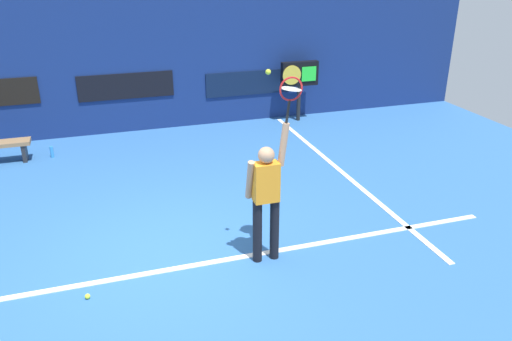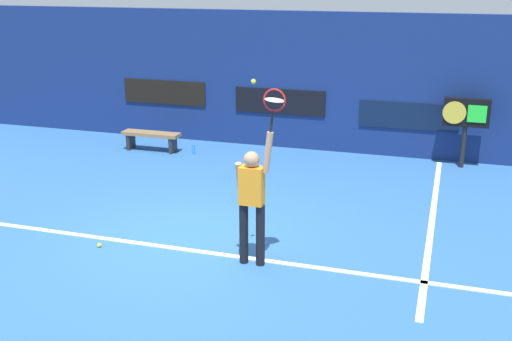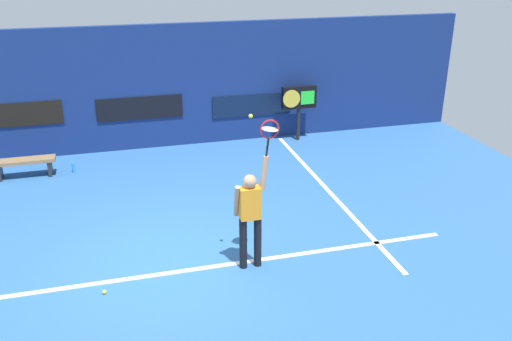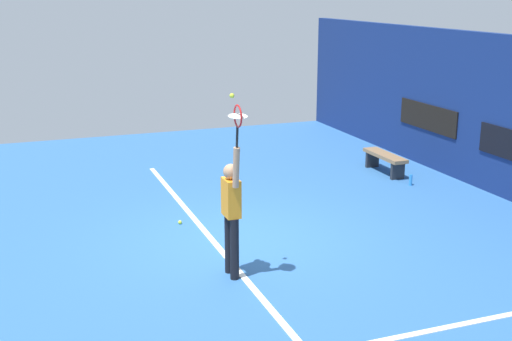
{
  "view_description": "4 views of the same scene",
  "coord_description": "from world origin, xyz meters",
  "px_view_note": "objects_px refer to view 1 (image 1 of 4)",
  "views": [
    {
      "loc": [
        -0.66,
        -6.33,
        3.99
      ],
      "look_at": [
        1.22,
        -0.45,
        1.33
      ],
      "focal_mm": 35.57,
      "sensor_mm": 36.0,
      "label": 1
    },
    {
      "loc": [
        3.88,
        -8.46,
        4.04
      ],
      "look_at": [
        1.35,
        -0.43,
        1.38
      ],
      "focal_mm": 44.05,
      "sensor_mm": 36.0,
      "label": 2
    },
    {
      "loc": [
        -0.65,
        -8.27,
        5.12
      ],
      "look_at": [
        1.62,
        0.15,
        1.45
      ],
      "focal_mm": 38.35,
      "sensor_mm": 36.0,
      "label": 3
    },
    {
      "loc": [
        9.87,
        -3.37,
        4.05
      ],
      "look_at": [
        1.17,
        -0.13,
        1.51
      ],
      "focal_mm": 46.52,
      "sensor_mm": 36.0,
      "label": 4
    }
  ],
  "objects_px": {
    "tennis_player": "(266,194)",
    "water_bottle": "(52,152)",
    "scoreboard_clock": "(299,76)",
    "tennis_racket": "(291,92)",
    "spare_ball": "(88,296)",
    "tennis_ball": "(268,72)"
  },
  "relations": [
    {
      "from": "tennis_racket",
      "to": "spare_ball",
      "type": "relative_size",
      "value": 9.09
    },
    {
      "from": "tennis_player",
      "to": "tennis_racket",
      "type": "relative_size",
      "value": 3.22
    },
    {
      "from": "water_bottle",
      "to": "spare_ball",
      "type": "bearing_deg",
      "value": -83.0
    },
    {
      "from": "tennis_racket",
      "to": "spare_ball",
      "type": "distance_m",
      "value": 3.61
    },
    {
      "from": "tennis_player",
      "to": "tennis_racket",
      "type": "bearing_deg",
      "value": -0.78
    },
    {
      "from": "scoreboard_clock",
      "to": "spare_ball",
      "type": "xyz_separation_m",
      "value": [
        -5.3,
        -6.05,
        -1.12
      ]
    },
    {
      "from": "tennis_player",
      "to": "water_bottle",
      "type": "xyz_separation_m",
      "value": [
        -3.06,
        5.05,
        -0.89
      ]
    },
    {
      "from": "tennis_player",
      "to": "scoreboard_clock",
      "type": "bearing_deg",
      "value": 63.86
    },
    {
      "from": "scoreboard_clock",
      "to": "tennis_ball",
      "type": "bearing_deg",
      "value": -116.06
    },
    {
      "from": "water_bottle",
      "to": "spare_ball",
      "type": "relative_size",
      "value": 3.53
    },
    {
      "from": "tennis_player",
      "to": "tennis_racket",
      "type": "height_order",
      "value": "tennis_racket"
    },
    {
      "from": "tennis_ball",
      "to": "tennis_racket",
      "type": "bearing_deg",
      "value": -3.78
    },
    {
      "from": "tennis_racket",
      "to": "water_bottle",
      "type": "bearing_deg",
      "value": 123.71
    },
    {
      "from": "tennis_racket",
      "to": "scoreboard_clock",
      "type": "height_order",
      "value": "tennis_racket"
    },
    {
      "from": "tennis_player",
      "to": "tennis_ball",
      "type": "height_order",
      "value": "tennis_ball"
    },
    {
      "from": "spare_ball",
      "to": "tennis_ball",
      "type": "bearing_deg",
      "value": 4.56
    },
    {
      "from": "tennis_player",
      "to": "tennis_racket",
      "type": "xyz_separation_m",
      "value": [
        0.31,
        -0.0,
        1.38
      ]
    },
    {
      "from": "tennis_player",
      "to": "scoreboard_clock",
      "type": "distance_m",
      "value": 6.54
    },
    {
      "from": "tennis_ball",
      "to": "scoreboard_clock",
      "type": "bearing_deg",
      "value": 63.94
    },
    {
      "from": "tennis_ball",
      "to": "spare_ball",
      "type": "relative_size",
      "value": 1.0
    },
    {
      "from": "tennis_player",
      "to": "scoreboard_clock",
      "type": "xyz_separation_m",
      "value": [
        2.88,
        5.87,
        0.14
      ]
    },
    {
      "from": "scoreboard_clock",
      "to": "spare_ball",
      "type": "height_order",
      "value": "scoreboard_clock"
    }
  ]
}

